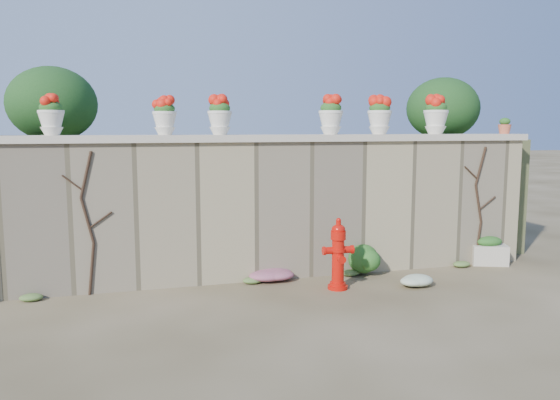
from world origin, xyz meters
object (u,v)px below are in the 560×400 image
object	(u,v)px
fire_hydrant	(338,254)
urn_pot_0	(51,115)
terracotta_pot	(505,127)
planter_box	(489,251)

from	to	relation	value
fire_hydrant	urn_pot_0	distance (m)	4.19
fire_hydrant	terracotta_pot	bearing A→B (deg)	16.89
terracotta_pot	planter_box	bearing A→B (deg)	-145.59
fire_hydrant	terracotta_pot	xyz separation A→B (m)	(3.23, 0.86, 1.72)
fire_hydrant	urn_pot_0	xyz separation A→B (m)	(-3.65, 0.86, 1.86)
planter_box	fire_hydrant	bearing A→B (deg)	-146.90
urn_pot_0	planter_box	bearing A→B (deg)	-2.20
fire_hydrant	terracotta_pot	distance (m)	3.76
planter_box	urn_pot_0	size ratio (longest dim) A/B	1.22
urn_pot_0	terracotta_pot	world-z (taller)	urn_pot_0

